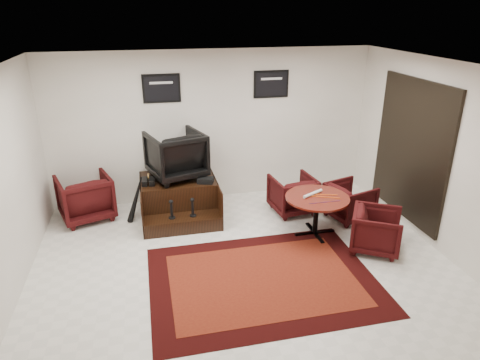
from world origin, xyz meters
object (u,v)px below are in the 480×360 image
shine_podium (179,199)px  table_chair_corner (377,229)px  meeting_table (317,202)px  armchair_side (85,195)px  table_chair_back (293,192)px  shine_chair (176,153)px  table_chair_window (350,199)px

shine_podium → table_chair_corner: 3.37m
shine_podium → meeting_table: (2.10, -1.19, 0.27)m
armchair_side → table_chair_back: (3.62, -0.55, -0.06)m
armchair_side → table_chair_corner: size_ratio=1.21×
shine_chair → table_chair_corner: bearing=127.3°
meeting_table → table_chair_corner: size_ratio=1.42×
shine_podium → shine_chair: bearing=90.0°
armchair_side → table_chair_window: 4.62m
shine_chair → meeting_table: size_ratio=0.89×
shine_podium → table_chair_back: bearing=-8.9°
table_chair_back → table_chair_window: size_ratio=1.05×
meeting_table → table_chair_corner: 0.99m
armchair_side → meeting_table: armchair_side is taller
table_chair_back → table_chair_corner: size_ratio=1.04×
shine_podium → table_chair_back: (2.01, -0.31, 0.06)m
shine_chair → table_chair_back: size_ratio=1.22×
shine_podium → table_chair_back: 2.04m
meeting_table → armchair_side: bearing=158.9°
table_chair_corner → table_chair_back: bearing=58.0°
armchair_side → meeting_table: 3.98m
armchair_side → shine_chair: bearing=157.8°
table_chair_back → table_chair_window: (0.89, -0.47, -0.02)m
table_chair_window → table_chair_corner: size_ratio=0.99×
table_chair_window → shine_chair: bearing=55.9°
meeting_table → table_chair_window: size_ratio=1.43×
armchair_side → meeting_table: size_ratio=0.85×
shine_chair → armchair_side: shine_chair is taller
meeting_table → table_chair_back: (-0.09, 0.88, -0.21)m
shine_podium → shine_chair: (0.00, 0.14, 0.82)m
armchair_side → shine_podium: bearing=152.9°
armchair_side → table_chair_window: (4.50, -1.03, -0.08)m
shine_chair → shine_podium: bearing=72.7°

